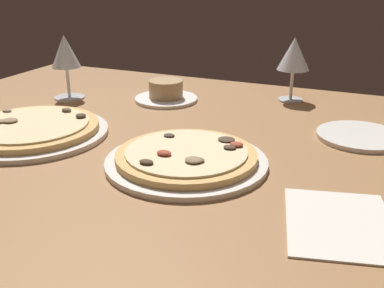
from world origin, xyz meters
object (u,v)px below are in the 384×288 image
at_px(side_plate, 360,136).
at_px(pizza_main, 188,158).
at_px(wine_glass_far, 294,56).
at_px(pizza_side, 31,130).
at_px(wine_glass_near, 65,54).
at_px(paper_menu, 339,223).
at_px(ramekin_on_saucer, 166,93).

bearing_deg(side_plate, pizza_main, -135.81).
bearing_deg(wine_glass_far, side_plate, -49.18).
xyz_separation_m(pizza_main, pizza_side, (-0.34, 0.01, -0.00)).
relative_size(wine_glass_far, wine_glass_near, 0.98).
xyz_separation_m(wine_glass_near, paper_menu, (0.70, -0.36, -0.11)).
bearing_deg(side_plate, wine_glass_near, 179.07).
bearing_deg(wine_glass_far, ramekin_on_saucer, -156.39).
bearing_deg(pizza_side, wine_glass_near, 111.43).
bearing_deg(ramekin_on_saucer, side_plate, -10.62).
height_order(ramekin_on_saucer, side_plate, ramekin_on_saucer).
bearing_deg(wine_glass_far, pizza_main, -99.28).
bearing_deg(pizza_side, paper_menu, -9.94).
relative_size(pizza_side, ramekin_on_saucer, 1.94).
relative_size(pizza_side, side_plate, 1.79).
bearing_deg(side_plate, wine_glass_far, 130.82).
bearing_deg(wine_glass_far, pizza_side, -132.79).
bearing_deg(pizza_main, ramekin_on_saucer, 121.59).
relative_size(wine_glass_near, paper_menu, 0.90).
height_order(pizza_main, wine_glass_near, wine_glass_near).
bearing_deg(wine_glass_near, wine_glass_far, 21.09).
distance_m(pizza_main, wine_glass_near, 0.52).
relative_size(pizza_main, wine_glass_far, 1.78).
distance_m(ramekin_on_saucer, side_plate, 0.47).
height_order(wine_glass_far, side_plate, wine_glass_far).
bearing_deg(paper_menu, pizza_side, 156.37).
relative_size(wine_glass_far, paper_menu, 0.88).
bearing_deg(paper_menu, wine_glass_near, 139.28).
distance_m(wine_glass_far, side_plate, 0.30).
bearing_deg(ramekin_on_saucer, paper_menu, -42.86).
height_order(pizza_main, side_plate, pizza_main).
bearing_deg(pizza_side, ramekin_on_saucer, 67.59).
distance_m(ramekin_on_saucer, wine_glass_far, 0.32).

